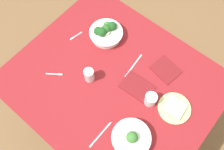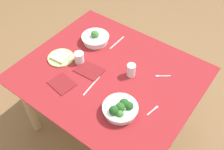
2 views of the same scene
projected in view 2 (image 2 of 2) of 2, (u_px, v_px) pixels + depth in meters
ground_plane at (110, 124)px, 2.47m from camera, size 6.00×6.00×0.00m
dining_table at (110, 82)px, 2.02m from camera, size 1.28×1.09×0.70m
broccoli_bowl_far at (121, 109)px, 1.68m from camera, size 0.23×0.23×0.11m
broccoli_bowl_near at (95, 38)px, 2.16m from camera, size 0.23×0.23×0.11m
bread_side_plate at (61, 57)px, 2.05m from camera, size 0.20×0.20×0.03m
water_glass_center at (79, 58)px, 2.00m from camera, size 0.07×0.07×0.09m
water_glass_side at (131, 70)px, 1.90m from camera, size 0.06×0.06×0.10m
fork_by_far_bowl at (162, 76)px, 1.93m from camera, size 0.09×0.07×0.00m
fork_by_near_bowl at (153, 110)px, 1.72m from camera, size 0.03×0.10×0.00m
table_knife_left at (92, 86)px, 1.86m from camera, size 0.03×0.20×0.00m
table_knife_right at (117, 43)px, 2.18m from camera, size 0.01×0.19×0.00m
napkin_folded_upper at (89, 70)px, 1.97m from camera, size 0.21×0.15×0.01m
napkin_folded_lower at (62, 84)px, 1.88m from camera, size 0.19×0.17×0.01m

